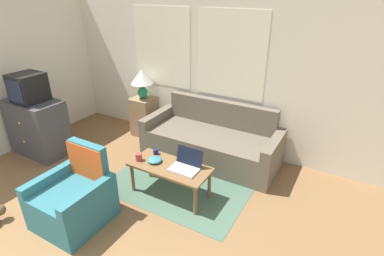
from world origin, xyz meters
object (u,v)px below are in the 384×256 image
at_px(couch, 212,142).
at_px(coffee_table, 170,169).
at_px(armchair, 76,199).
at_px(laptop, 186,165).
at_px(table_lamp, 142,79).
at_px(snack_bowl, 155,160).
at_px(cup_navy, 139,157).
at_px(television, 28,88).
at_px(cup_yellow, 156,152).

bearing_deg(couch, coffee_table, -92.70).
bearing_deg(coffee_table, armchair, -126.50).
height_order(couch, laptop, couch).
bearing_deg(table_lamp, snack_bowl, -47.51).
distance_m(armchair, cup_navy, 0.90).
distance_m(television, snack_bowl, 2.31).
xyz_separation_m(couch, coffee_table, (-0.05, -1.11, 0.11)).
height_order(television, cup_yellow, television).
bearing_deg(snack_bowl, television, -177.22).
bearing_deg(laptop, cup_yellow, 169.29).
distance_m(cup_yellow, snack_bowl, 0.20).
bearing_deg(cup_navy, armchair, -107.43).
xyz_separation_m(television, cup_yellow, (2.11, 0.28, -0.64)).
height_order(couch, cup_yellow, couch).
bearing_deg(table_lamp, television, -127.15).
distance_m(couch, television, 2.90).
xyz_separation_m(table_lamp, cup_navy, (0.96, -1.35, -0.56)).
height_order(television, snack_bowl, television).
relative_size(table_lamp, cup_navy, 5.15).
distance_m(television, table_lamp, 1.73).
relative_size(television, cup_navy, 4.42).
bearing_deg(laptop, cup_navy, -167.41).
relative_size(television, table_lamp, 0.86).
bearing_deg(cup_navy, coffee_table, 11.76).
distance_m(table_lamp, cup_navy, 1.75).
distance_m(armchair, coffee_table, 1.15).
xyz_separation_m(armchair, cup_navy, (0.26, 0.84, 0.21)).
relative_size(cup_navy, snack_bowl, 0.53).
distance_m(cup_navy, snack_bowl, 0.22).
bearing_deg(armchair, snack_bowl, 62.92).
height_order(television, cup_navy, television).
xyz_separation_m(couch, television, (-2.48, -1.23, 0.84)).
height_order(armchair, cup_navy, armchair).
distance_m(television, laptop, 2.72).
bearing_deg(coffee_table, table_lamp, 137.77).
bearing_deg(cup_yellow, couch, 68.43).
bearing_deg(television, snack_bowl, 2.78).
height_order(laptop, cup_navy, laptop).
height_order(table_lamp, snack_bowl, table_lamp).
bearing_deg(laptop, table_lamp, 142.89).
bearing_deg(cup_yellow, cup_navy, -111.69).
distance_m(couch, cup_navy, 1.30).
relative_size(couch, cup_yellow, 29.88).
bearing_deg(table_lamp, coffee_table, -42.23).
relative_size(cup_navy, cup_yellow, 1.40).
distance_m(laptop, cup_yellow, 0.54).
bearing_deg(armchair, table_lamp, 107.82).
xyz_separation_m(table_lamp, snack_bowl, (1.17, -1.27, -0.58)).
relative_size(armchair, table_lamp, 1.73).
bearing_deg(coffee_table, couch, 87.30).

